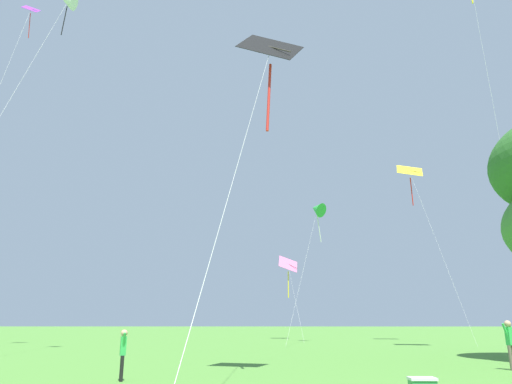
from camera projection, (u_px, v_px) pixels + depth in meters
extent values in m
cube|color=purple|center=(31.00, 9.00, 35.67)|extent=(1.11, 0.93, 0.94)
cylinder|color=#3F382D|center=(31.00, 9.00, 35.67)|extent=(1.02, 0.04, 0.40)
cylinder|color=red|center=(29.00, 26.00, 35.45)|extent=(0.12, 0.39, 1.96)
cone|color=white|center=(68.00, 1.00, 29.67)|extent=(1.27, 1.19, 1.26)
cylinder|color=black|center=(64.00, 20.00, 29.28)|extent=(0.23, 0.09, 2.09)
cylinder|color=silver|center=(1.00, 115.00, 20.99)|extent=(1.25, 11.90, 21.47)
cube|color=black|center=(270.00, 47.00, 17.00)|extent=(2.54, 1.29, 1.93)
cylinder|color=#3F382D|center=(270.00, 47.00, 17.00)|extent=(1.48, 0.91, 1.03)
cylinder|color=red|center=(269.00, 97.00, 16.32)|extent=(0.27, 0.35, 2.71)
cylinder|color=silver|center=(241.00, 151.00, 11.14)|extent=(1.57, 8.95, 11.26)
cube|color=pink|center=(288.00, 264.00, 49.13)|extent=(2.06, 1.69, 1.91)
cylinder|color=#3F382D|center=(288.00, 264.00, 49.13)|extent=(1.91, 0.25, 0.98)
cylinder|color=yellow|center=(288.00, 284.00, 48.44)|extent=(0.16, 0.34, 2.73)
cylinder|color=silver|center=(295.00, 300.00, 43.71)|extent=(0.81, 9.05, 7.46)
cone|color=green|center=(317.00, 209.00, 42.05)|extent=(2.01, 2.01, 1.64)
cylinder|color=silver|center=(319.00, 228.00, 41.74)|extent=(0.41, 0.45, 2.46)
cylinder|color=silver|center=(303.00, 269.00, 36.92)|extent=(3.37, 7.45, 11.48)
cube|color=yellow|center=(410.00, 171.00, 45.68)|extent=(2.74, 1.40, 1.65)
cylinder|color=#3F382D|center=(410.00, 171.00, 45.68)|extent=(1.85, 0.62, 0.57)
cylinder|color=red|center=(412.00, 192.00, 45.22)|extent=(0.24, 0.38, 2.76)
cylinder|color=silver|center=(438.00, 245.00, 39.07)|extent=(0.63, 9.14, 15.96)
cylinder|color=silver|center=(497.00, 125.00, 26.57)|extent=(1.55, 4.14, 25.14)
cylinder|color=#665B4C|center=(511.00, 358.00, 16.53)|extent=(0.11, 0.11, 0.85)
cube|color=green|center=(509.00, 336.00, 16.76)|extent=(0.27, 0.26, 0.64)
cylinder|color=green|center=(506.00, 332.00, 16.76)|extent=(0.30, 0.18, 0.59)
cylinder|color=green|center=(511.00, 332.00, 16.85)|extent=(0.30, 0.18, 0.59)
sphere|color=tan|center=(508.00, 324.00, 16.88)|extent=(0.23, 0.23, 0.23)
cylinder|color=black|center=(122.00, 369.00, 13.37)|extent=(0.09, 0.09, 0.71)
cylinder|color=black|center=(121.00, 368.00, 13.50)|extent=(0.09, 0.09, 0.71)
cube|color=green|center=(123.00, 346.00, 13.61)|extent=(0.22, 0.23, 0.53)
cylinder|color=green|center=(124.00, 341.00, 13.54)|extent=(0.16, 0.25, 0.50)
cylinder|color=green|center=(123.00, 341.00, 13.74)|extent=(0.16, 0.25, 0.50)
sphere|color=tan|center=(124.00, 333.00, 13.71)|extent=(0.20, 0.20, 0.20)
cube|color=white|center=(422.00, 379.00, 10.52)|extent=(0.60, 0.40, 0.06)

